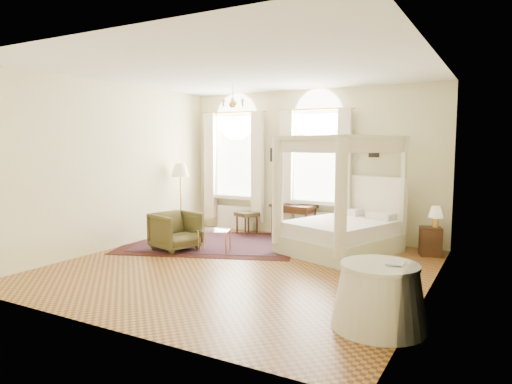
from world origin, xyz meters
TOP-DOWN VIEW (x-y plane):
  - ground at (0.00, 0.00)m, footprint 6.00×6.00m
  - room_walls at (0.00, 0.00)m, footprint 6.00×6.00m
  - window_left at (-1.90, 2.87)m, footprint 1.62×0.27m
  - window_right at (0.20, 2.87)m, footprint 1.62×0.27m
  - chandelier at (-0.90, 1.20)m, footprint 0.51×0.45m
  - wall_pictures at (0.09, 2.97)m, footprint 2.54×0.03m
  - canopy_bed at (1.12, 1.84)m, footprint 2.27×2.50m
  - nightstand at (2.70, 2.43)m, footprint 0.46×0.44m
  - nightstand_lamp at (2.77, 2.49)m, footprint 0.27×0.27m
  - writing_desk at (-0.25, 2.70)m, footprint 1.05×0.64m
  - laptop at (-0.28, 2.70)m, footprint 0.36×0.24m
  - stool at (-1.38, 2.56)m, footprint 0.59×0.59m
  - armchair at (-1.80, 0.47)m, footprint 1.01×1.00m
  - coffee_table at (-1.07, 0.75)m, footprint 0.74×0.62m
  - floor_lamp at (-2.70, 1.78)m, footprint 0.43×0.43m
  - oriental_rug at (-1.53, 1.29)m, footprint 4.20×3.63m
  - side_table at (2.70, -1.44)m, footprint 1.09×1.09m
  - book at (2.76, -1.38)m, footprint 0.19×0.25m

SIDE VIEW (x-z plane):
  - ground at x=0.00m, z-range 0.00..0.00m
  - oriental_rug at x=-1.53m, z-range 0.00..0.01m
  - nightstand at x=2.70m, z-range 0.00..0.54m
  - side_table at x=2.70m, z-range -0.01..0.74m
  - armchair at x=-1.80m, z-range 0.00..0.76m
  - coffee_table at x=-1.07m, z-range 0.17..0.60m
  - stool at x=-1.38m, z-range 0.17..0.68m
  - canopy_bed at x=1.12m, z-range -0.61..1.64m
  - writing_desk at x=-0.25m, z-range 0.27..1.01m
  - book at x=2.76m, z-range 0.74..0.77m
  - laptop at x=-0.28m, z-range 0.75..0.78m
  - nightstand_lamp at x=2.77m, z-range 0.61..1.00m
  - floor_lamp at x=-2.70m, z-range 0.59..2.24m
  - window_left at x=-1.90m, z-range -0.16..3.13m
  - window_right at x=0.20m, z-range -0.16..3.13m
  - wall_pictures at x=0.09m, z-range 1.70..2.09m
  - room_walls at x=0.00m, z-range -1.02..4.98m
  - chandelier at x=-0.90m, z-range 2.66..3.16m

